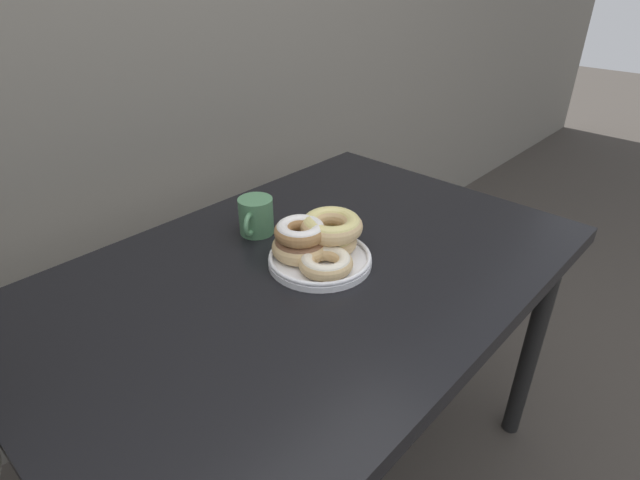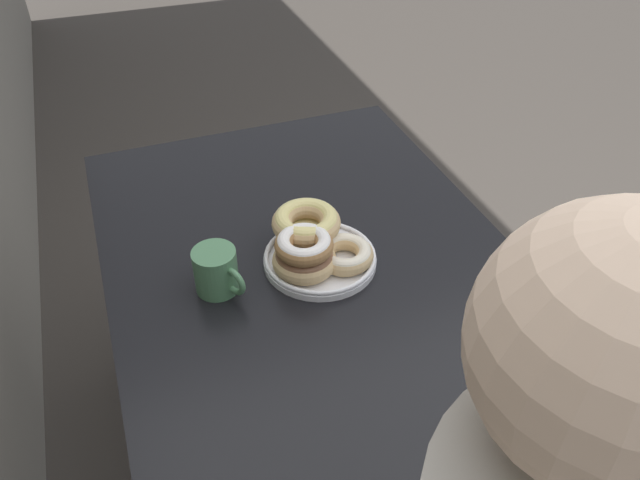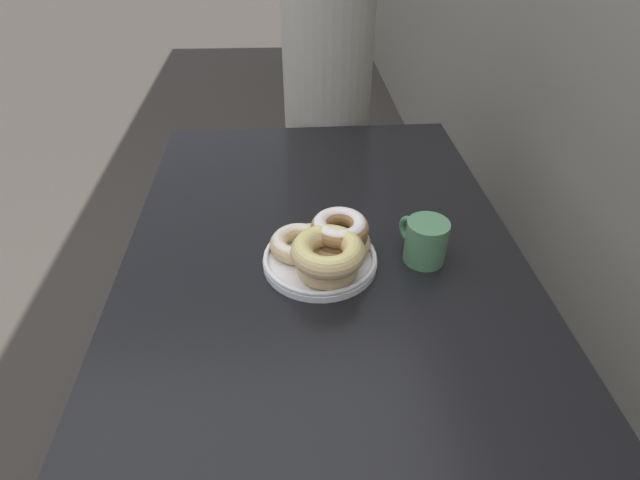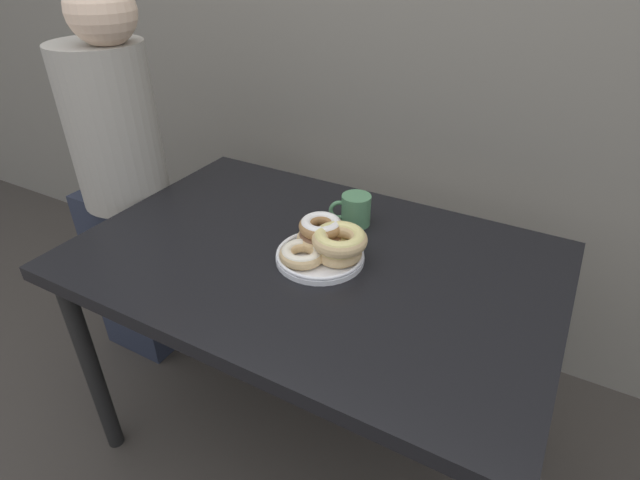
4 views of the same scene
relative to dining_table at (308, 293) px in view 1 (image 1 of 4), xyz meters
The scene contains 3 objects.
dining_table is the anchor object (origin of this frame).
donut_plate 0.12m from the dining_table, ahead, with size 0.26×0.25×0.09m.
coffee_mug 0.23m from the dining_table, 82.77° to the left, with size 0.11×0.09×0.09m.
Camera 1 is at (-0.66, -0.25, 1.33)m, focal length 28.00 mm.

